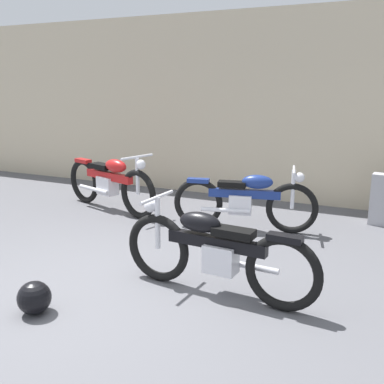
{
  "coord_description": "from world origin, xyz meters",
  "views": [
    {
      "loc": [
        2.53,
        -3.15,
        1.96
      ],
      "look_at": [
        0.11,
        2.13,
        0.55
      ],
      "focal_mm": 41.38,
      "sensor_mm": 36.0,
      "label": 1
    }
  ],
  "objects_px": {
    "helmet": "(34,298)",
    "motorcycle_blue": "(245,200)",
    "motorcycle_red": "(110,182)",
    "motorcycle_black": "(215,251)"
  },
  "relations": [
    {
      "from": "helmet",
      "to": "motorcycle_blue",
      "type": "height_order",
      "value": "motorcycle_blue"
    },
    {
      "from": "helmet",
      "to": "motorcycle_red",
      "type": "bearing_deg",
      "value": 113.27
    },
    {
      "from": "helmet",
      "to": "motorcycle_red",
      "type": "height_order",
      "value": "motorcycle_red"
    },
    {
      "from": "helmet",
      "to": "motorcycle_blue",
      "type": "xyz_separation_m",
      "value": [
        0.96,
        2.97,
        0.28
      ]
    },
    {
      "from": "motorcycle_black",
      "to": "motorcycle_red",
      "type": "height_order",
      "value": "motorcycle_red"
    },
    {
      "from": "motorcycle_red",
      "to": "motorcycle_blue",
      "type": "relative_size",
      "value": 1.05
    },
    {
      "from": "motorcycle_red",
      "to": "motorcycle_blue",
      "type": "height_order",
      "value": "motorcycle_red"
    },
    {
      "from": "motorcycle_red",
      "to": "motorcycle_blue",
      "type": "distance_m",
      "value": 2.27
    },
    {
      "from": "motorcycle_red",
      "to": "motorcycle_blue",
      "type": "xyz_separation_m",
      "value": [
        2.27,
        -0.06,
        -0.03
      ]
    },
    {
      "from": "motorcycle_black",
      "to": "motorcycle_red",
      "type": "relative_size",
      "value": 0.98
    }
  ]
}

